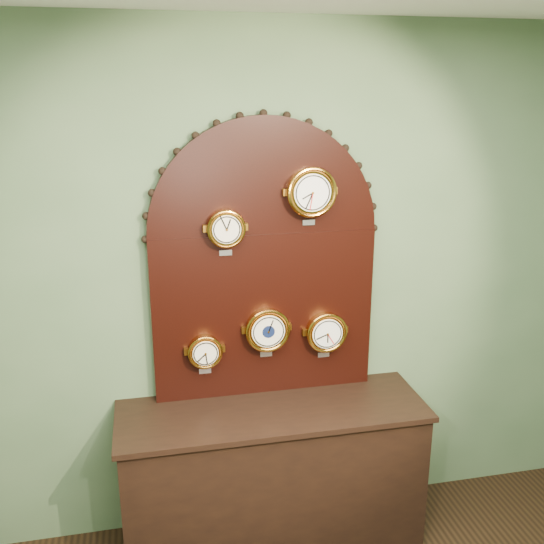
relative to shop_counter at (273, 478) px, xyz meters
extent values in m
plane|color=#506C4A|center=(0.00, 0.27, 1.00)|extent=(4.00, 0.00, 4.00)
cube|color=black|center=(0.00, 0.00, 0.00)|extent=(1.60, 0.50, 0.80)
cube|color=black|center=(0.00, 0.22, 0.88)|extent=(1.20, 0.06, 0.90)
cylinder|color=black|center=(0.00, 0.22, 1.33)|extent=(1.20, 0.06, 1.20)
cylinder|color=orange|center=(-0.21, 0.16, 1.38)|extent=(0.18, 0.08, 0.18)
torus|color=orange|center=(-0.21, 0.13, 1.38)|extent=(0.20, 0.02, 0.20)
cylinder|color=silver|center=(-0.21, 0.12, 1.38)|extent=(0.15, 0.01, 0.15)
cube|color=silver|center=(-0.21, 0.19, 1.25)|extent=(0.07, 0.01, 0.03)
cylinder|color=orange|center=(0.23, 0.16, 1.55)|extent=(0.24, 0.08, 0.24)
torus|color=orange|center=(0.23, 0.13, 1.55)|extent=(0.26, 0.02, 0.26)
cylinder|color=white|center=(0.23, 0.12, 1.55)|extent=(0.19, 0.01, 0.19)
cube|color=silver|center=(0.23, 0.19, 1.39)|extent=(0.06, 0.01, 0.03)
cylinder|color=orange|center=(-0.33, 0.16, 0.72)|extent=(0.17, 0.08, 0.17)
torus|color=orange|center=(-0.33, 0.13, 0.72)|extent=(0.18, 0.02, 0.18)
cylinder|color=silver|center=(-0.33, 0.12, 0.72)|extent=(0.14, 0.01, 0.14)
cube|color=silver|center=(-0.33, 0.19, 0.59)|extent=(0.07, 0.01, 0.03)
cylinder|color=orange|center=(0.00, 0.16, 0.82)|extent=(0.23, 0.08, 0.23)
torus|color=orange|center=(0.00, 0.13, 0.82)|extent=(0.24, 0.02, 0.24)
cylinder|color=silver|center=(0.00, 0.12, 0.82)|extent=(0.18, 0.01, 0.18)
cube|color=silver|center=(0.00, 0.19, 0.66)|extent=(0.07, 0.01, 0.03)
cylinder|color=#0D1639|center=(0.00, 0.12, 0.82)|extent=(0.07, 0.00, 0.07)
cylinder|color=orange|center=(0.33, 0.16, 0.78)|extent=(0.21, 0.08, 0.21)
torus|color=orange|center=(0.33, 0.13, 0.78)|extent=(0.23, 0.02, 0.23)
cylinder|color=white|center=(0.33, 0.12, 0.78)|extent=(0.17, 0.01, 0.17)
cube|color=silver|center=(0.33, 0.19, 0.63)|extent=(0.07, 0.01, 0.03)
camera|label=1|loc=(-0.61, -2.81, 2.06)|focal=40.35mm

